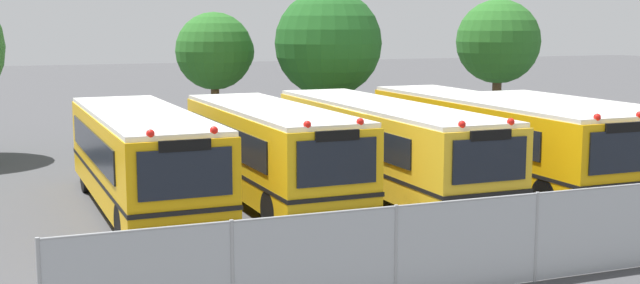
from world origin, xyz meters
name	(u,v)px	position (x,y,z in m)	size (l,w,h in m)	color
ground_plane	(385,192)	(0.00, 0.00, 0.00)	(160.00, 160.00, 0.00)	#424244
school_bus_0	(142,156)	(-7.02, 0.19, 1.46)	(2.71, 9.97, 2.77)	#EAA80C
school_bus_1	(270,150)	(-3.56, -0.05, 1.46)	(2.63, 9.31, 2.79)	yellow
school_bus_2	(382,143)	(-0.03, 0.15, 1.44)	(2.55, 11.37, 2.74)	yellow
school_bus_3	(490,137)	(3.55, -0.04, 1.46)	(2.52, 11.55, 2.78)	#EAA80C
school_bus_4	(581,135)	(7.10, 0.07, 1.34)	(2.59, 9.81, 2.54)	yellow
tree_1	(218,52)	(-1.88, 12.08, 3.76)	(3.34, 3.22, 5.40)	#4C3823
tree_2	(330,42)	(2.15, 9.58, 4.18)	(4.36, 4.36, 6.30)	#4C3823
tree_3	(499,43)	(10.92, 10.62, 4.02)	(3.83, 3.83, 6.02)	#4C3823
chainlink_fence	(599,228)	(0.45, -8.65, 0.92)	(21.03, 0.07, 1.76)	#9EA0A3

